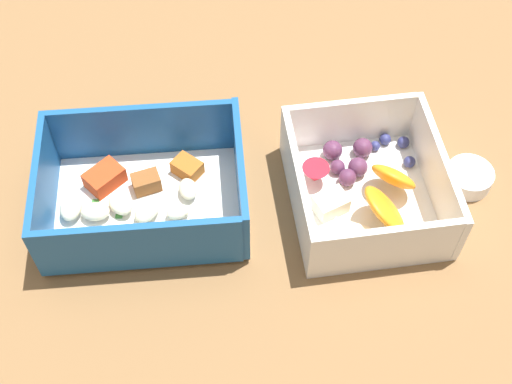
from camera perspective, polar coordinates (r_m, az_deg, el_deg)
name	(u,v)px	position (r cm, az deg, el deg)	size (l,w,h in cm)	color
table_surface	(268,206)	(63.76, 0.99, -1.15)	(80.00, 80.00, 2.00)	brown
pasta_container	(143,194)	(61.37, -9.41, -0.20)	(18.18, 13.86, 6.79)	white
fruit_bowl	(365,188)	(61.89, 9.10, 0.36)	(14.50, 15.68, 5.97)	white
paper_cup_liner	(469,178)	(66.33, 17.31, 1.16)	(4.34, 4.34, 1.75)	white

